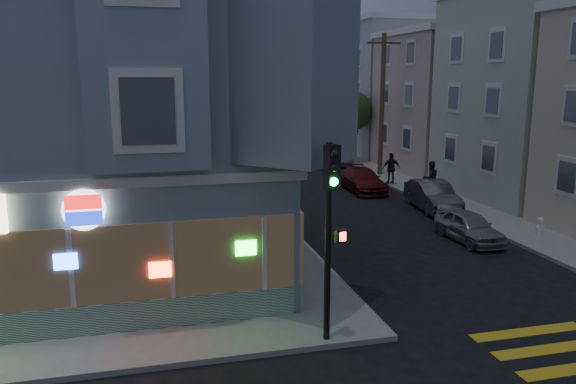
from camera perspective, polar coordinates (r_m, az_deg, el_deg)
name	(u,v)px	position (r m, az deg, el deg)	size (l,w,h in m)	color
sidewalk_ne	(533,171)	(42.38, 23.63, 1.99)	(24.00, 42.00, 0.15)	gray
corner_building	(50,97)	(21.16, -23.02, 8.88)	(14.60, 14.60, 11.40)	slate
row_house_b	(572,97)	(34.27, 26.85, 8.60)	(12.00, 8.60, 10.50)	#AEBFA5
row_house_c	(476,103)	(41.53, 18.59, 8.54)	(12.00, 8.60, 9.00)	tan
row_house_d	(417,89)	(49.32, 12.95, 10.14)	(12.00, 8.60, 10.50)	#A8A2B2
utility_pole	(382,103)	(37.09, 9.53, 8.90)	(2.20, 0.30, 9.00)	#4C3826
street_tree_near	(352,111)	(42.76, 6.49, 8.19)	(3.00, 3.00, 5.30)	#4C3826
street_tree_far	(320,105)	(50.31, 3.25, 8.77)	(3.00, 3.00, 5.30)	#4C3826
pedestrian_a	(431,178)	(31.22, 14.28, 1.34)	(0.91, 0.71, 1.88)	#222227
pedestrian_b	(391,168)	(34.20, 10.45, 2.38)	(1.09, 0.46, 1.87)	black
parked_car_a	(469,227)	(23.63, 17.91, -3.36)	(1.44, 3.58, 1.22)	#939599
parked_car_b	(433,196)	(28.56, 14.48, -0.37)	(1.53, 4.40, 1.45)	#3E4144
parked_car_c	(362,180)	(32.53, 7.56, 1.22)	(1.83, 4.49, 1.30)	maroon
parked_car_d	(331,155)	(41.91, 4.38, 3.75)	(2.42, 5.24, 1.46)	#AAAFB5
traffic_signal	(331,210)	(13.16, 4.37, -1.86)	(0.61, 0.55, 4.88)	black
fire_hydrant	(540,225)	(25.16, 24.21, -3.11)	(0.42, 0.24, 0.73)	white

